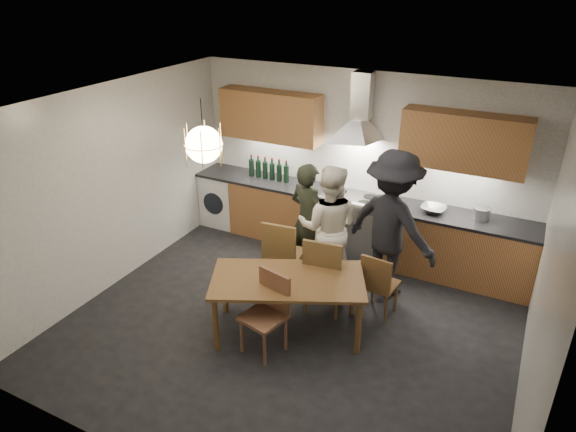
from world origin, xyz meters
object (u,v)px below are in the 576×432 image
at_px(chair_back_left, 282,251).
at_px(person_right, 391,225).
at_px(dining_table, 288,285).
at_px(wine_bottles, 269,168).
at_px(chair_front, 268,307).
at_px(mixing_bowl, 433,209).
at_px(person_mid, 329,227).
at_px(person_left, 308,219).
at_px(stock_pot, 481,214).

bearing_deg(chair_back_left, person_right, -160.17).
distance_m(dining_table, wine_bottles, 2.58).
height_order(chair_front, mixing_bowl, mixing_bowl).
relative_size(person_mid, person_right, 0.87).
relative_size(dining_table, chair_back_left, 1.90).
bearing_deg(mixing_bowl, person_left, -153.82).
bearing_deg(wine_bottles, person_mid, -34.82).
distance_m(mixing_bowl, wine_bottles, 2.52).
height_order(chair_back_left, wine_bottles, wine_bottles).
height_order(chair_front, stock_pot, stock_pot).
distance_m(mixing_bowl, stock_pot, 0.60).
bearing_deg(person_mid, person_right, 178.53).
xyz_separation_m(person_right, mixing_bowl, (0.35, 0.74, -0.02)).
bearing_deg(person_left, chair_front, 118.68).
height_order(dining_table, person_left, person_left).
distance_m(chair_back_left, chair_front, 1.15).
xyz_separation_m(person_left, stock_pot, (2.08, 0.79, 0.19)).
distance_m(person_left, mixing_bowl, 1.67).
height_order(stock_pot, wine_bottles, wine_bottles).
distance_m(person_right, mixing_bowl, 0.82).
distance_m(chair_back_left, mixing_bowl, 2.09).
bearing_deg(chair_front, dining_table, 93.90).
bearing_deg(mixing_bowl, person_right, -115.26).
height_order(chair_front, person_mid, person_mid).
distance_m(dining_table, person_right, 1.56).
relative_size(person_left, wine_bottles, 2.29).
relative_size(person_left, person_mid, 0.94).
bearing_deg(person_left, person_mid, 171.38).
bearing_deg(person_right, stock_pot, -120.84).
relative_size(chair_front, person_mid, 0.56).
bearing_deg(mixing_bowl, wine_bottles, 178.73).
xyz_separation_m(chair_front, stock_pot, (1.76, 2.47, 0.44)).
height_order(person_left, wine_bottles, person_left).
distance_m(person_right, stock_pot, 1.24).
xyz_separation_m(dining_table, chair_front, (-0.06, -0.34, -0.10)).
bearing_deg(person_left, person_right, -162.50).
distance_m(person_mid, mixing_bowl, 1.44).
height_order(person_mid, person_right, person_right).
bearing_deg(dining_table, person_right, 35.02).
xyz_separation_m(stock_pot, wine_bottles, (-3.10, -0.00, 0.10)).
bearing_deg(chair_front, wine_bottles, 132.12).
bearing_deg(person_mid, chair_front, 72.29).
relative_size(dining_table, stock_pot, 8.83).
xyz_separation_m(chair_back_left, stock_pot, (2.16, 1.39, 0.41)).
height_order(person_right, stock_pot, person_right).
xyz_separation_m(person_mid, stock_pot, (1.70, 0.98, 0.14)).
bearing_deg(stock_pot, mixing_bowl, -174.15).
bearing_deg(wine_bottles, person_right, -20.22).
bearing_deg(person_left, wine_bottles, -19.59).
bearing_deg(wine_bottles, person_left, -37.56).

